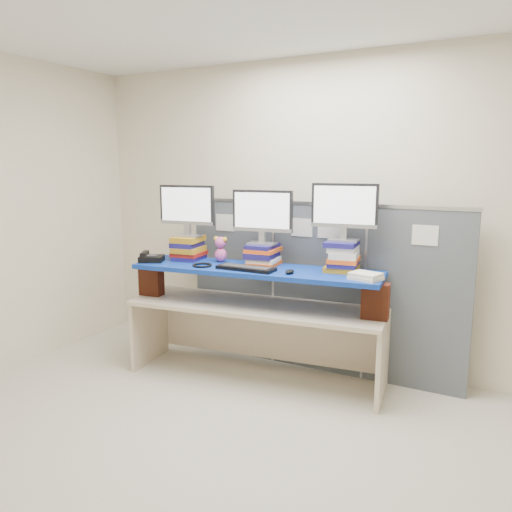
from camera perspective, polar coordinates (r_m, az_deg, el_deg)
The scene contains 18 objects.
room at distance 2.82m, azimuth -5.87°, elevation 1.24°, with size 5.00×4.00×2.80m.
cubicle_partition at distance 4.51m, azimuth 7.06°, elevation -3.52°, with size 2.60×0.06×1.53m.
desk at distance 4.33m, azimuth 0.00°, elevation -7.25°, with size 2.26×0.91×0.67m.
brick_pier_left at distance 4.66m, azimuth -11.87°, elevation -2.69°, with size 0.21×0.11×0.28m, color maroon.
brick_pier_right at distance 3.97m, azimuth 13.49°, elevation -5.04°, with size 0.21×0.11×0.28m, color maroon.
blue_board at distance 4.22m, azimuth -0.00°, elevation -1.59°, with size 2.12×0.53×0.04m, color navy.
book_stack_left at distance 4.61m, azimuth -7.73°, elevation 0.91°, with size 0.29×0.33×0.21m.
book_stack_center at distance 4.31m, azimuth 0.79°, elevation 0.16°, with size 0.30×0.33×0.18m.
book_stack_right at distance 4.12m, azimuth 9.90°, elevation -0.04°, with size 0.30×0.34×0.25m.
monitor_left at distance 4.56m, azimuth -7.90°, elevation 5.50°, with size 0.53×0.18×0.46m.
monitor_center at distance 4.26m, azimuth 0.73°, elevation 4.85°, with size 0.53×0.18×0.46m.
monitor_right at distance 4.06m, azimuth 10.06°, elevation 5.36°, with size 0.53×0.18×0.46m.
keyboard at distance 4.13m, azimuth -1.15°, elevation -1.39°, with size 0.50×0.17×0.03m.
mouse at distance 3.99m, azimuth 3.87°, elevation -1.80°, with size 0.06×0.11×0.03m, color black.
desk_phone at distance 4.58m, azimuth -11.95°, elevation -0.21°, with size 0.27×0.26×0.09m.
headset at distance 4.30m, azimuth -6.17°, elevation -1.05°, with size 0.17×0.17×0.02m, color black.
plush_toy at distance 4.46m, azimuth -4.06°, elevation 0.81°, with size 0.13×0.10×0.23m.
binder_stack at distance 3.86m, azimuth 12.43°, elevation -2.28°, with size 0.26×0.23×0.05m.
Camera 1 is at (1.56, -2.31, 1.84)m, focal length 35.00 mm.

